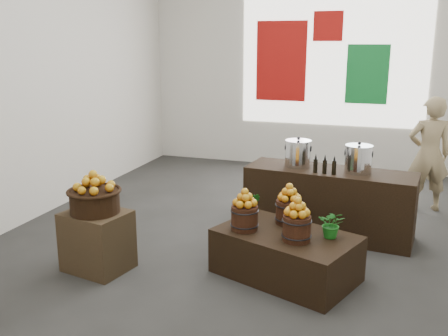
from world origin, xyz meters
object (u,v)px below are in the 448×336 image
(wicker_basket, at_px, (95,202))
(shopper, at_px, (429,154))
(stock_pot_center, at_px, (358,160))
(display_table, at_px, (286,255))
(counter, at_px, (329,202))
(crate, at_px, (97,241))
(stock_pot_left, at_px, (298,154))

(wicker_basket, height_order, shopper, shopper)
(stock_pot_center, height_order, shopper, shopper)
(wicker_basket, bearing_deg, shopper, 43.01)
(display_table, distance_m, shopper, 2.99)
(wicker_basket, height_order, counter, wicker_basket)
(crate, distance_m, shopper, 4.45)
(wicker_basket, bearing_deg, stock_pot_left, 45.66)
(counter, xyz_separation_m, stock_pot_center, (0.31, -0.03, 0.55))
(stock_pot_center, bearing_deg, stock_pot_left, 173.81)
(counter, relative_size, stock_pot_left, 6.47)
(crate, bearing_deg, counter, 38.98)
(crate, distance_m, display_table, 1.88)
(counter, xyz_separation_m, shopper, (1.15, 1.33, 0.38))
(display_table, distance_m, stock_pot_center, 1.53)
(counter, distance_m, shopper, 1.80)
(shopper, bearing_deg, display_table, 48.33)
(stock_pot_left, height_order, shopper, shopper)
(crate, xyz_separation_m, shopper, (3.24, 3.02, 0.47))
(display_table, relative_size, stock_pot_left, 4.35)
(stock_pot_left, bearing_deg, stock_pot_center, -6.19)
(wicker_basket, relative_size, counter, 0.25)
(counter, xyz_separation_m, stock_pot_left, (-0.39, 0.04, 0.55))
(wicker_basket, relative_size, shopper, 0.31)
(display_table, bearing_deg, shopper, 82.44)
(crate, distance_m, stock_pot_center, 2.98)
(display_table, bearing_deg, counter, 99.41)
(crate, xyz_separation_m, wicker_basket, (0.00, 0.00, 0.41))
(wicker_basket, xyz_separation_m, display_table, (1.83, 0.43, -0.49))
(display_table, xyz_separation_m, stock_pot_left, (-0.14, 1.30, 0.72))
(display_table, xyz_separation_m, stock_pot_center, (0.56, 1.22, 0.72))
(crate, relative_size, wicker_basket, 1.25)
(crate, height_order, stock_pot_center, stock_pot_center)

